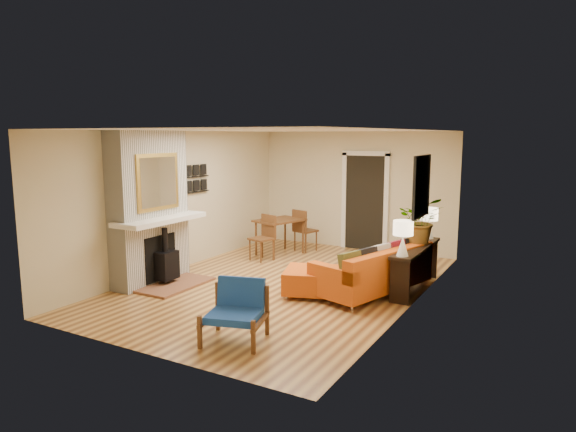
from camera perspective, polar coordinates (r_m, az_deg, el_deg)
name	(u,v)px	position (r m, az deg, el deg)	size (l,w,h in m)	color
room_shell	(371,198)	(10.72, 9.23, 2.00)	(6.50, 6.50, 6.50)	tan
fireplace	(151,211)	(9.02, -14.99, 0.50)	(1.09, 1.68, 2.60)	white
sofa	(376,271)	(8.38, 9.80, -6.07)	(1.48, 2.28, 0.83)	silver
ottoman	(311,280)	(8.25, 2.55, -7.12)	(1.03, 1.03, 0.41)	silver
blue_chair	(237,307)	(6.51, -5.69, -10.07)	(0.88, 0.87, 0.74)	brown
dining_table	(282,227)	(10.84, -0.67, -1.20)	(1.06, 1.75, 0.92)	brown
console_table	(416,255)	(8.67, 14.03, -4.26)	(0.34, 1.85, 0.72)	black
lamp_near	(403,234)	(7.85, 12.66, -1.96)	(0.30, 0.30, 0.54)	white
lamp_far	(429,219)	(9.32, 15.41, -0.36)	(0.30, 0.30, 0.54)	white
houseplant	(421,220)	(8.80, 14.52, -0.45)	(0.72, 0.62, 0.80)	#1E5919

